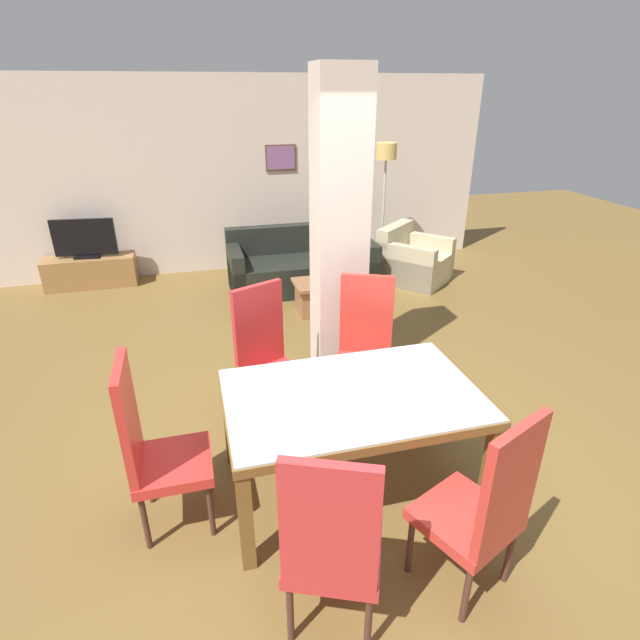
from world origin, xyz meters
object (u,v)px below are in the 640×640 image
(tv_stand, at_px, (91,271))
(floor_lamp, at_px, (386,165))
(tv_screen, at_px, (84,239))
(dining_chair_head_left, at_px, (153,445))
(dining_chair_far_right, at_px, (364,344))
(dining_chair_near_left, at_px, (332,543))
(dining_chair_far_left, at_px, (267,355))
(coffee_table, at_px, (325,296))
(dining_chair_near_right, at_px, (484,506))
(bottle, at_px, (341,270))
(dining_table, at_px, (352,412))
(armchair, at_px, (413,262))
(sofa, at_px, (302,267))

(tv_stand, xyz_separation_m, floor_lamp, (4.13, -0.37, 1.32))
(tv_stand, bearing_deg, tv_screen, 0.00)
(dining_chair_head_left, height_order, tv_screen, dining_chair_head_left)
(tv_stand, distance_m, tv_screen, 0.46)
(dining_chair_head_left, xyz_separation_m, dining_chair_far_right, (1.64, 0.90, 0.00))
(dining_chair_near_left, relative_size, dining_chair_head_left, 1.00)
(dining_chair_far_left, xyz_separation_m, dining_chair_far_right, (0.81, -0.01, 0.00))
(coffee_table, bearing_deg, dining_chair_near_left, -104.88)
(dining_chair_near_left, height_order, floor_lamp, floor_lamp)
(tv_stand, bearing_deg, floor_lamp, -5.09)
(dining_chair_near_right, relative_size, bottle, 4.31)
(bottle, bearing_deg, dining_chair_near_left, -107.58)
(dining_chair_near_left, relative_size, tv_screen, 1.43)
(dining_chair_near_left, relative_size, floor_lamp, 0.64)
(dining_chair_near_right, bearing_deg, tv_screen, 92.32)
(dining_chair_far_left, bearing_deg, floor_lamp, -148.35)
(dining_chair_near_right, xyz_separation_m, dining_chair_near_left, (-0.81, -0.02, 0.00))
(dining_chair_far_left, relative_size, floor_lamp, 0.64)
(dining_chair_near_right, distance_m, dining_chair_far_left, 2.00)
(dining_chair_near_left, bearing_deg, dining_chair_far_left, 113.23)
(dining_table, distance_m, bottle, 3.12)
(dining_chair_far_right, distance_m, tv_screen, 4.56)
(dining_table, height_order, dining_chair_head_left, dining_chair_head_left)
(dining_chair_near_right, height_order, dining_chair_head_left, same)
(dining_chair_far_left, xyz_separation_m, armchair, (2.51, 2.74, -0.33))
(dining_table, bearing_deg, dining_chair_far_left, 114.06)
(armchair, bearing_deg, dining_chair_head_left, 6.31)
(bottle, bearing_deg, dining_chair_near_right, -96.41)
(dining_chair_head_left, distance_m, floor_lamp, 5.31)
(dining_chair_near_right, xyz_separation_m, tv_screen, (-2.68, 5.51, 0.07))
(dining_table, relative_size, armchair, 1.38)
(dining_chair_far_left, bearing_deg, dining_chair_far_right, 155.27)
(dining_chair_far_right, bearing_deg, coffee_table, -71.87)
(tv_stand, bearing_deg, dining_chair_near_left, -71.28)
(dining_chair_far_right, distance_m, coffee_table, 2.08)
(dining_chair_far_left, xyz_separation_m, sofa, (0.94, 2.91, -0.32))
(dining_chair_far_right, height_order, bottle, dining_chair_far_right)
(dining_chair_near_right, bearing_deg, dining_table, 90.00)
(dining_chair_far_left, distance_m, tv_stand, 4.15)
(dining_chair_near_left, height_order, tv_stand, dining_chair_near_left)
(dining_chair_far_left, distance_m, dining_chair_far_right, 0.81)
(bottle, height_order, tv_screen, tv_screen)
(dining_chair_head_left, distance_m, sofa, 4.22)
(dining_chair_near_right, xyz_separation_m, sofa, (0.13, 4.74, -0.32))
(dining_chair_near_right, bearing_deg, dining_chair_far_right, 66.36)
(dining_chair_far_left, xyz_separation_m, coffee_table, (1.03, 2.02, -0.40))
(dining_table, relative_size, dining_chair_far_right, 1.39)
(dining_chair_near_left, height_order, coffee_table, dining_chair_near_left)
(armchair, bearing_deg, dining_chair_near_right, 28.40)
(dining_chair_far_left, bearing_deg, sofa, -131.95)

